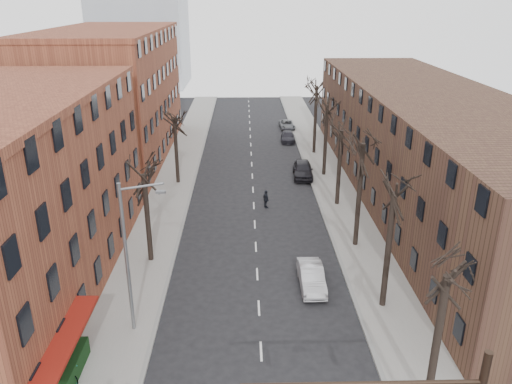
{
  "coord_description": "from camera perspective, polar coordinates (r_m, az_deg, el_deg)",
  "views": [
    {
      "loc": [
        -0.79,
        -13.79,
        17.85
      ],
      "look_at": [
        0.04,
        21.26,
        4.0
      ],
      "focal_mm": 35.0,
      "sensor_mm": 36.0,
      "label": 1
    }
  ],
  "objects": [
    {
      "name": "sidewalk_right",
      "position": [
        52.67,
        8.33,
        1.59
      ],
      "size": [
        4.0,
        90.0,
        0.15
      ],
      "primitive_type": "cube",
      "color": "gray",
      "rests_on": "ground"
    },
    {
      "name": "streetlight",
      "position": [
        27.74,
        -14.29,
        -6.74
      ],
      "size": [
        2.45,
        0.22,
        9.03
      ],
      "color": "slate",
      "rests_on": "ground"
    },
    {
      "name": "sidewalk_left",
      "position": [
        52.43,
        -9.18,
        1.45
      ],
      "size": [
        4.0,
        90.0,
        0.15
      ],
      "primitive_type": "cube",
      "color": "gray",
      "rests_on": "ground"
    },
    {
      "name": "pedestrian_crossing",
      "position": [
        44.7,
        1.14,
        -0.82
      ],
      "size": [
        0.77,
        1.06,
        1.68
      ],
      "primitive_type": "imported",
      "rotation": [
        0.0,
        0.0,
        1.99
      ],
      "color": "black",
      "rests_on": "ground"
    },
    {
      "name": "building_left_far",
      "position": [
        60.74,
        -16.11,
        10.44
      ],
      "size": [
        12.0,
        28.0,
        14.0
      ],
      "primitive_type": "cube",
      "color": "brown",
      "rests_on": "ground"
    },
    {
      "name": "parked_car_near",
      "position": [
        52.58,
        5.37,
        2.58
      ],
      "size": [
        2.24,
        5.01,
        1.67
      ],
      "primitive_type": "imported",
      "rotation": [
        0.0,
        0.0,
        -0.05
      ],
      "color": "black",
      "rests_on": "ground"
    },
    {
      "name": "awning_left",
      "position": [
        28.01,
        -20.13,
        -19.63
      ],
      "size": [
        1.2,
        7.0,
        0.15
      ],
      "primitive_type": "cube",
      "color": "maroon",
      "rests_on": "ground"
    },
    {
      "name": "tree_right_c",
      "position": [
        39.12,
        11.24,
        -6.04
      ],
      "size": [
        5.2,
        5.2,
        11.6
      ],
      "primitive_type": null,
      "color": "black",
      "rests_on": "ground"
    },
    {
      "name": "bicycle",
      "position": [
        27.69,
        -20.71,
        -18.66
      ],
      "size": [
        1.69,
        1.52,
        0.89
      ],
      "primitive_type": "imported",
      "rotation": [
        0.0,
        0.0,
        0.9
      ],
      "color": "gray",
      "rests_on": "sidewalk_left"
    },
    {
      "name": "building_right",
      "position": [
        48.63,
        18.97,
        5.05
      ],
      "size": [
        12.0,
        50.0,
        10.0
      ],
      "primitive_type": "cube",
      "color": "#483021",
      "rests_on": "ground"
    },
    {
      "name": "tree_left_a",
      "position": [
        37.09,
        -11.87,
        -7.72
      ],
      "size": [
        5.2,
        5.2,
        9.5
      ],
      "primitive_type": null,
      "color": "black",
      "rests_on": "ground"
    },
    {
      "name": "silver_sedan",
      "position": [
        33.24,
        6.36,
        -9.63
      ],
      "size": [
        1.56,
        4.37,
        1.43
      ],
      "primitive_type": "imported",
      "rotation": [
        0.0,
        0.0,
        0.01
      ],
      "color": "#ABACB2",
      "rests_on": "ground"
    },
    {
      "name": "tree_right_f",
      "position": [
        61.06,
        6.62,
        4.41
      ],
      "size": [
        5.2,
        5.2,
        11.6
      ],
      "primitive_type": null,
      "color": "black",
      "rests_on": "ground"
    },
    {
      "name": "parked_car_far",
      "position": [
        72.16,
        3.55,
        7.68
      ],
      "size": [
        2.24,
        4.45,
        1.21
      ],
      "primitive_type": "imported",
      "rotation": [
        0.0,
        0.0,
        0.06
      ],
      "color": "#575A5E",
      "rests_on": "ground"
    },
    {
      "name": "tree_right_e",
      "position": [
        53.55,
        7.74,
        1.88
      ],
      "size": [
        5.2,
        5.2,
        10.8
      ],
      "primitive_type": null,
      "color": "black",
      "rests_on": "ground"
    },
    {
      "name": "parked_car_mid",
      "position": [
        65.8,
        3.65,
        6.33
      ],
      "size": [
        1.91,
        4.31,
        1.23
      ],
      "primitive_type": "imported",
      "rotation": [
        0.0,
        0.0,
        -0.04
      ],
      "color": "black",
      "rests_on": "ground"
    },
    {
      "name": "tree_right_d",
      "position": [
        46.21,
        9.21,
        -1.46
      ],
      "size": [
        5.2,
        5.2,
        10.0
      ],
      "primitive_type": null,
      "color": "black",
      "rests_on": "ground"
    },
    {
      "name": "tree_left_b",
      "position": [
        51.47,
        -8.88,
        0.99
      ],
      "size": [
        5.2,
        5.2,
        9.5
      ],
      "primitive_type": null,
      "color": "black",
      "rests_on": "ground"
    },
    {
      "name": "tree_right_b",
      "position": [
        32.47,
        14.2,
        -12.55
      ],
      "size": [
        5.2,
        5.2,
        10.8
      ],
      "primitive_type": null,
      "color": "black",
      "rests_on": "ground"
    }
  ]
}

